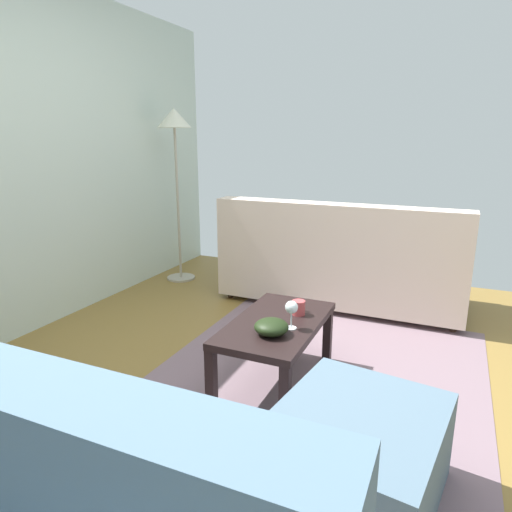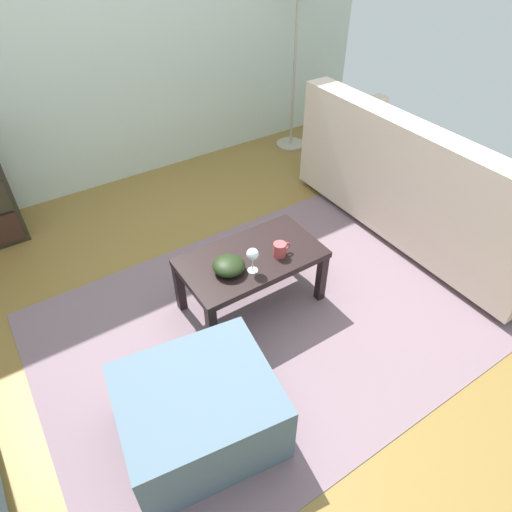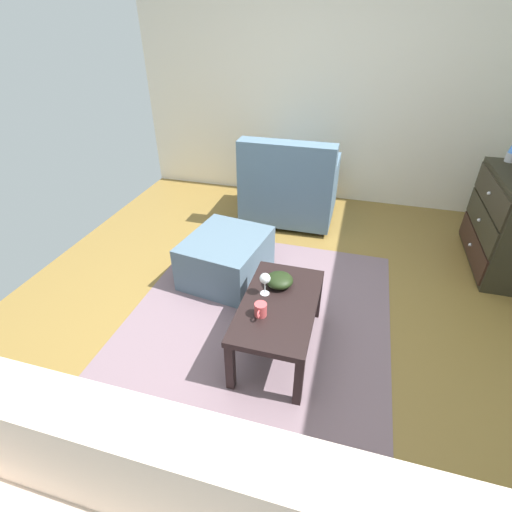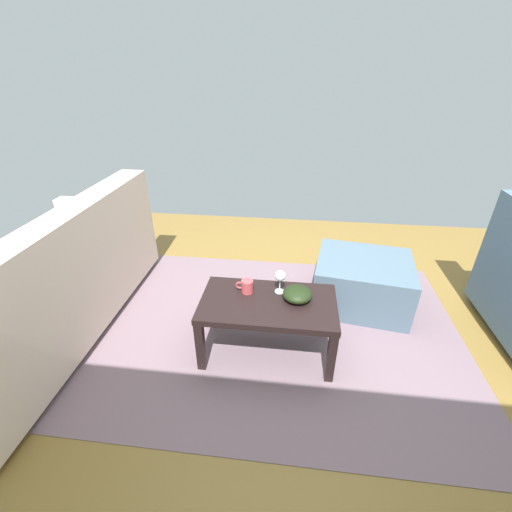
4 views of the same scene
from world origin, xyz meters
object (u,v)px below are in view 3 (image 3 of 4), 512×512
(dresser, at_px, (510,224))
(ottoman, at_px, (226,258))
(armchair, at_px, (289,188))
(bowl_decorative, at_px, (279,280))
(mug, at_px, (260,310))
(coffee_table, at_px, (279,310))
(wine_glass, at_px, (265,279))

(dresser, xyz_separation_m, ottoman, (0.85, -2.28, -0.22))
(armchair, bearing_deg, dresser, 80.11)
(bowl_decorative, xyz_separation_m, armchair, (-1.71, -0.27, -0.07))
(mug, xyz_separation_m, armchair, (-2.03, -0.23, -0.08))
(coffee_table, relative_size, mug, 7.36)
(coffee_table, height_order, armchair, armchair)
(ottoman, bearing_deg, wine_glass, 38.50)
(dresser, bearing_deg, bowl_decorative, -51.67)
(mug, distance_m, armchair, 2.04)
(dresser, relative_size, wine_glass, 6.38)
(ottoman, bearing_deg, mug, 32.14)
(bowl_decorative, distance_m, armchair, 1.73)
(bowl_decorative, height_order, armchair, armchair)
(wine_glass, xyz_separation_m, armchair, (-1.82, -0.20, -0.15))
(ottoman, bearing_deg, bowl_decorative, 48.02)
(mug, xyz_separation_m, ottoman, (-0.83, -0.52, -0.25))
(dresser, height_order, ottoman, dresser)
(ottoman, bearing_deg, coffee_table, 41.66)
(coffee_table, xyz_separation_m, armchair, (-1.88, -0.32, 0.02))
(wine_glass, bearing_deg, mug, 7.37)
(dresser, xyz_separation_m, armchair, (-0.35, -1.99, -0.04))
(armchair, distance_m, ottoman, 1.25)
(bowl_decorative, bearing_deg, mug, -7.72)
(mug, bearing_deg, bowl_decorative, 172.28)
(mug, height_order, armchair, armchair)
(coffee_table, height_order, mug, mug)
(dresser, distance_m, mug, 2.43)
(wine_glass, height_order, mug, wine_glass)
(coffee_table, xyz_separation_m, bowl_decorative, (-0.18, -0.04, 0.10))
(wine_glass, relative_size, bowl_decorative, 0.86)
(dresser, xyz_separation_m, coffee_table, (1.53, -1.67, -0.07))
(coffee_table, distance_m, ottoman, 0.92)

